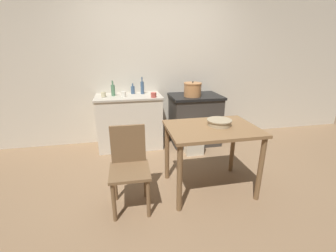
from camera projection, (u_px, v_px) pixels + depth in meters
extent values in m
plane|color=#896B4C|center=(177.00, 183.00, 2.82)|extent=(14.00, 14.00, 0.00)
cube|color=beige|center=(156.00, 68.00, 3.86)|extent=(8.00, 0.07, 2.55)
cube|color=beige|center=(130.00, 122.00, 3.76)|extent=(1.03, 0.56, 0.85)
cube|color=#B6AD9C|center=(128.00, 97.00, 3.61)|extent=(1.06, 0.59, 0.03)
cube|color=#38332D|center=(194.00, 120.00, 3.94)|extent=(0.80, 0.64, 0.81)
cube|color=black|center=(195.00, 96.00, 3.80)|extent=(0.84, 0.68, 0.04)
cube|color=black|center=(200.00, 129.00, 3.66)|extent=(0.56, 0.01, 0.34)
cube|color=olive|center=(212.00, 129.00, 2.48)|extent=(0.99, 0.73, 0.03)
cylinder|color=brown|center=(180.00, 179.00, 2.23)|extent=(0.06, 0.06, 0.74)
cylinder|color=brown|center=(260.00, 170.00, 2.40)|extent=(0.06, 0.06, 0.74)
cylinder|color=brown|center=(167.00, 152.00, 2.81)|extent=(0.06, 0.06, 0.74)
cylinder|color=brown|center=(233.00, 146.00, 2.98)|extent=(0.06, 0.06, 0.74)
cube|color=brown|center=(130.00, 171.00, 2.25)|extent=(0.41, 0.41, 0.03)
cube|color=brown|center=(128.00, 144.00, 2.34)|extent=(0.36, 0.04, 0.41)
cylinder|color=brown|center=(114.00, 203.00, 2.14)|extent=(0.04, 0.04, 0.42)
cylinder|color=brown|center=(148.00, 199.00, 2.19)|extent=(0.04, 0.04, 0.42)
cylinder|color=brown|center=(115.00, 183.00, 2.44)|extent=(0.04, 0.04, 0.42)
cylinder|color=brown|center=(145.00, 180.00, 2.50)|extent=(0.04, 0.04, 0.42)
cube|color=beige|center=(194.00, 142.00, 3.54)|extent=(0.28, 0.19, 0.39)
cylinder|color=#B77A47|center=(193.00, 90.00, 3.66)|extent=(0.28, 0.28, 0.20)
cylinder|color=#B77A47|center=(193.00, 83.00, 3.62)|extent=(0.29, 0.29, 0.02)
sphere|color=black|center=(193.00, 82.00, 3.62)|extent=(0.02, 0.02, 0.02)
cylinder|color=tan|center=(219.00, 123.00, 2.51)|extent=(0.26, 0.26, 0.07)
cylinder|color=tan|center=(219.00, 120.00, 2.50)|extent=(0.28, 0.28, 0.01)
cylinder|color=#517F5B|center=(113.00, 90.00, 3.57)|extent=(0.06, 0.06, 0.17)
cylinder|color=#517F5B|center=(112.00, 83.00, 3.53)|extent=(0.02, 0.02, 0.07)
cylinder|color=#3D5675|center=(133.00, 90.00, 3.74)|extent=(0.07, 0.07, 0.12)
cylinder|color=#3D5675|center=(133.00, 85.00, 3.72)|extent=(0.02, 0.02, 0.05)
cylinder|color=#3D5675|center=(142.00, 88.00, 3.72)|extent=(0.06, 0.06, 0.20)
cylinder|color=#3D5675|center=(142.00, 79.00, 3.68)|extent=(0.02, 0.02, 0.08)
cylinder|color=silver|center=(124.00, 94.00, 3.52)|extent=(0.07, 0.07, 0.09)
cylinder|color=#B74C42|center=(154.00, 95.00, 3.47)|extent=(0.09, 0.09, 0.08)
cylinder|color=beige|center=(103.00, 95.00, 3.50)|extent=(0.07, 0.07, 0.08)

